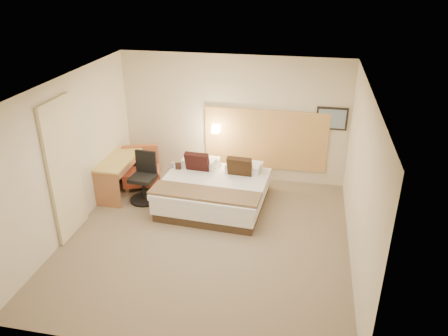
% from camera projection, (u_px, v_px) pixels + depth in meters
% --- Properties ---
extents(floor, '(4.80, 5.00, 0.02)m').
position_uv_depth(floor, '(207.00, 239.00, 7.58)').
color(floor, '#7E6C55').
rests_on(floor, ground).
extents(ceiling, '(4.80, 5.00, 0.02)m').
position_uv_depth(ceiling, '(204.00, 85.00, 6.42)').
color(ceiling, silver).
rests_on(ceiling, floor).
extents(wall_back, '(4.80, 0.02, 2.70)m').
position_uv_depth(wall_back, '(233.00, 119.00, 9.23)').
color(wall_back, beige).
rests_on(wall_back, floor).
extents(wall_front, '(4.80, 0.02, 2.70)m').
position_uv_depth(wall_front, '(152.00, 264.00, 4.78)').
color(wall_front, beige).
rests_on(wall_front, floor).
extents(wall_left, '(0.02, 5.00, 2.70)m').
position_uv_depth(wall_left, '(68.00, 157.00, 7.43)').
color(wall_left, beige).
rests_on(wall_left, floor).
extents(wall_right, '(0.02, 5.00, 2.70)m').
position_uv_depth(wall_right, '(361.00, 182.00, 6.57)').
color(wall_right, beige).
rests_on(wall_right, floor).
extents(headboard_panel, '(2.60, 0.04, 1.30)m').
position_uv_depth(headboard_panel, '(265.00, 139.00, 9.24)').
color(headboard_panel, tan).
rests_on(headboard_panel, wall_back).
extents(art_frame, '(0.62, 0.03, 0.47)m').
position_uv_depth(art_frame, '(332.00, 119.00, 8.78)').
color(art_frame, black).
rests_on(art_frame, wall_back).
extents(art_canvas, '(0.54, 0.01, 0.39)m').
position_uv_depth(art_canvas, '(332.00, 119.00, 8.76)').
color(art_canvas, '#758DA2').
rests_on(art_canvas, wall_back).
extents(lamp_arm, '(0.02, 0.12, 0.02)m').
position_uv_depth(lamp_arm, '(216.00, 128.00, 9.29)').
color(lamp_arm, white).
rests_on(lamp_arm, wall_back).
extents(lamp_shade, '(0.15, 0.15, 0.15)m').
position_uv_depth(lamp_shade, '(216.00, 129.00, 9.24)').
color(lamp_shade, '#FFEDC6').
rests_on(lamp_shade, wall_back).
extents(curtain, '(0.06, 0.90, 2.42)m').
position_uv_depth(curtain, '(64.00, 170.00, 7.26)').
color(curtain, beige).
rests_on(curtain, wall_left).
extents(bottle_a, '(0.06, 0.06, 0.18)m').
position_uv_depth(bottle_a, '(173.00, 167.00, 8.86)').
color(bottle_a, '#7E93C2').
rests_on(bottle_a, side_table).
extents(menu_folder, '(0.12, 0.06, 0.20)m').
position_uv_depth(menu_folder, '(178.00, 167.00, 8.80)').
color(menu_folder, black).
rests_on(menu_folder, side_table).
extents(bed, '(2.08, 2.04, 0.97)m').
position_uv_depth(bed, '(215.00, 190.00, 8.53)').
color(bed, '#3C2C1E').
rests_on(bed, floor).
extents(lounge_chair, '(0.95, 0.89, 0.81)m').
position_uv_depth(lounge_chair, '(141.00, 170.00, 9.32)').
color(lounge_chair, '#B27D54').
rests_on(lounge_chair, floor).
extents(side_table, '(0.52, 0.52, 0.50)m').
position_uv_depth(side_table, '(176.00, 181.00, 8.95)').
color(side_table, silver).
rests_on(side_table, floor).
extents(desk, '(0.57, 1.24, 0.78)m').
position_uv_depth(desk, '(119.00, 166.00, 8.82)').
color(desk, gold).
rests_on(desk, floor).
extents(desk_chair, '(0.60, 0.60, 1.00)m').
position_uv_depth(desk_chair, '(144.00, 181.00, 8.65)').
color(desk_chair, black).
rests_on(desk_chair, floor).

